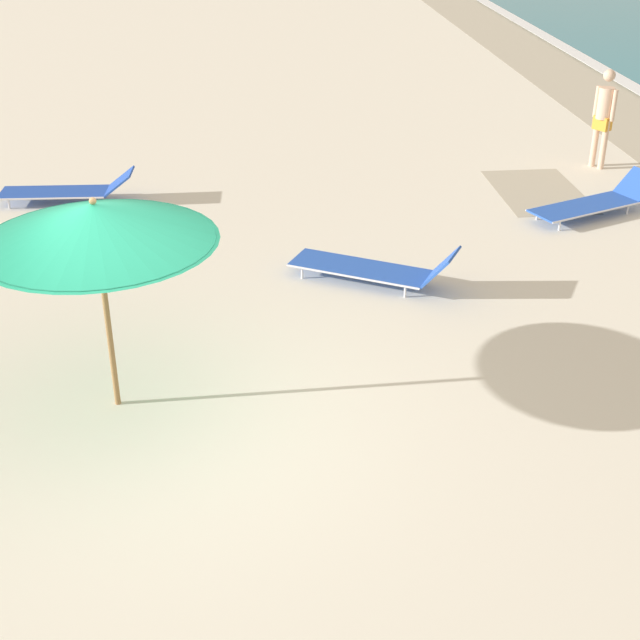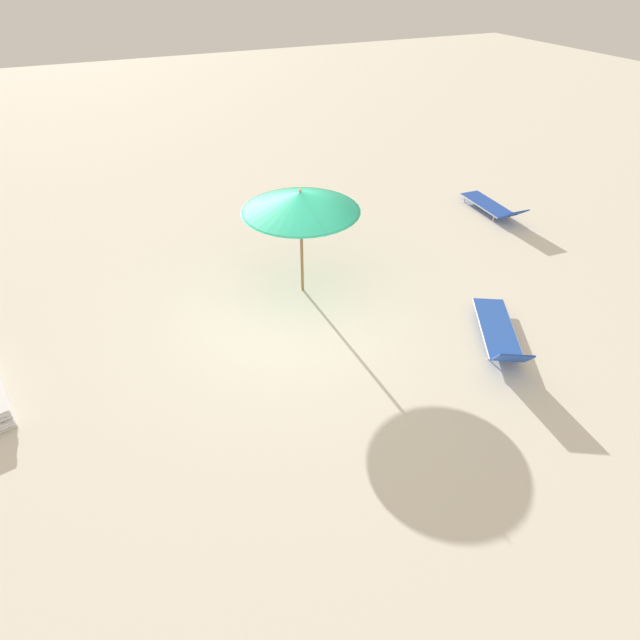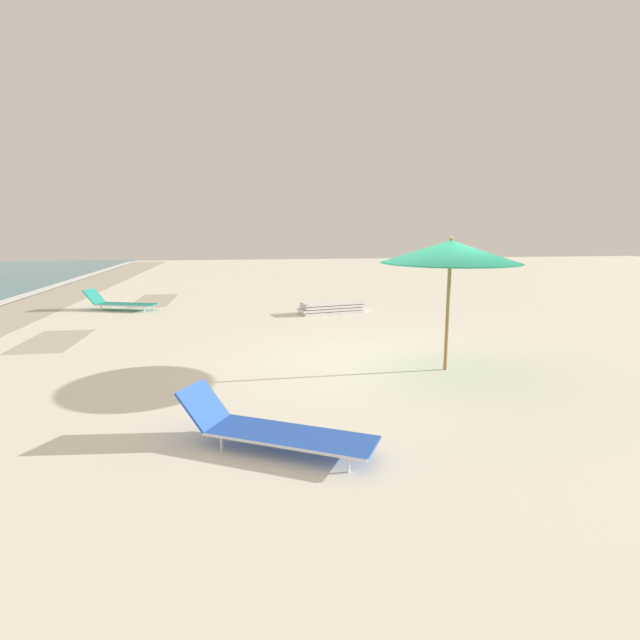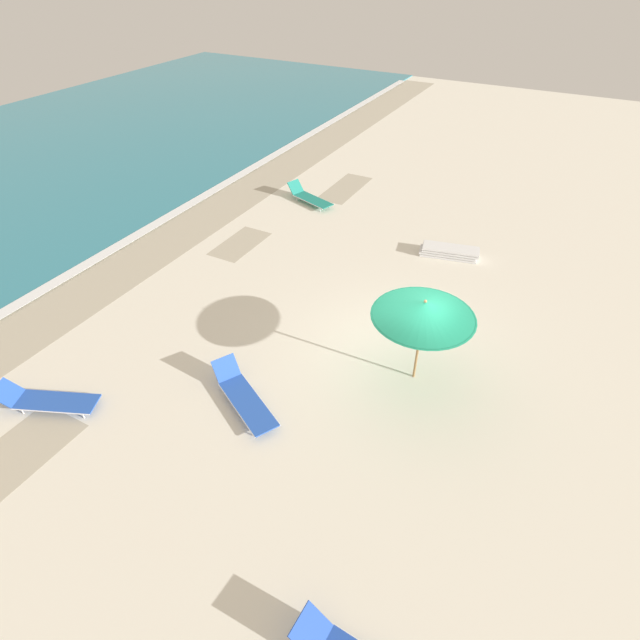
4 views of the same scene
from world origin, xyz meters
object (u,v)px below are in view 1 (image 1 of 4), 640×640
(sun_lounger_beside_umbrella, at_px, (68,190))
(beachgoer_wading_adult, at_px, (604,113))
(sun_lounger_near_water_right, at_px, (595,202))
(sun_lounger_under_umbrella, at_px, (375,268))
(beach_umbrella, at_px, (96,224))

(sun_lounger_beside_umbrella, xyz_separation_m, beachgoer_wading_adult, (-0.93, 9.32, 0.79))
(sun_lounger_near_water_right, height_order, beachgoer_wading_adult, beachgoer_wading_adult)
(sun_lounger_under_umbrella, bearing_deg, sun_lounger_beside_umbrella, -99.21)
(beach_umbrella, distance_m, sun_lounger_under_umbrella, 4.48)
(beachgoer_wading_adult, bearing_deg, sun_lounger_beside_umbrella, -114.78)
(beach_umbrella, distance_m, sun_lounger_beside_umbrella, 6.62)
(sun_lounger_under_umbrella, bearing_deg, beach_umbrella, -20.84)
(sun_lounger_beside_umbrella, relative_size, sun_lounger_near_water_right, 0.96)
(sun_lounger_under_umbrella, height_order, sun_lounger_near_water_right, sun_lounger_under_umbrella)
(sun_lounger_under_umbrella, height_order, beachgoer_wading_adult, beachgoer_wading_adult)
(sun_lounger_under_umbrella, relative_size, sun_lounger_beside_umbrella, 1.02)
(beach_umbrella, relative_size, sun_lounger_under_umbrella, 1.04)
(beachgoer_wading_adult, bearing_deg, sun_lounger_under_umbrella, -77.24)
(beach_umbrella, height_order, beachgoer_wading_adult, beach_umbrella)
(sun_lounger_beside_umbrella, relative_size, beachgoer_wading_adult, 1.25)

